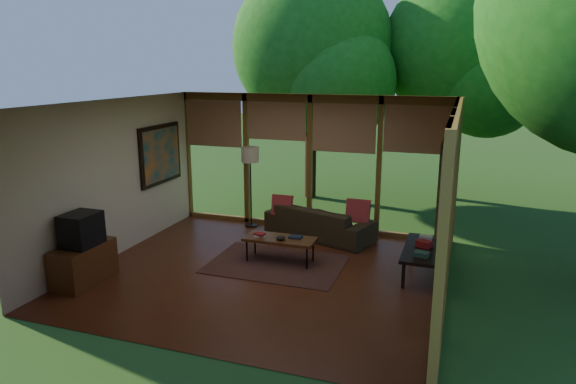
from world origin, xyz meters
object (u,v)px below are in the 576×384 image
at_px(media_cabinet, 84,264).
at_px(coffee_table, 280,240).
at_px(floor_lamp, 250,159).
at_px(sofa, 320,222).
at_px(side_console, 423,251).
at_px(television, 81,229).

height_order(media_cabinet, coffee_table, media_cabinet).
distance_m(floor_lamp, coffee_table, 2.32).
relative_size(sofa, side_console, 1.50).
distance_m(media_cabinet, side_console, 5.26).
relative_size(sofa, media_cabinet, 2.11).
height_order(floor_lamp, side_console, floor_lamp).
bearing_deg(side_console, media_cabinet, -157.96).
bearing_deg(side_console, floor_lamp, 157.44).
xyz_separation_m(television, coffee_table, (2.52, 1.77, -0.46)).
bearing_deg(side_console, coffee_table, -175.14).
height_order(television, side_console, television).
height_order(media_cabinet, side_console, media_cabinet).
relative_size(media_cabinet, floor_lamp, 0.61).
bearing_deg(media_cabinet, side_console, 22.04).
bearing_deg(television, media_cabinet, 180.00).
bearing_deg(media_cabinet, coffee_table, 34.91).
bearing_deg(sofa, media_cabinet, 66.84).
distance_m(television, coffee_table, 3.12).
bearing_deg(television, floor_lamp, 69.61).
height_order(television, coffee_table, television).
relative_size(media_cabinet, side_console, 0.71).
bearing_deg(coffee_table, sofa, 78.95).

